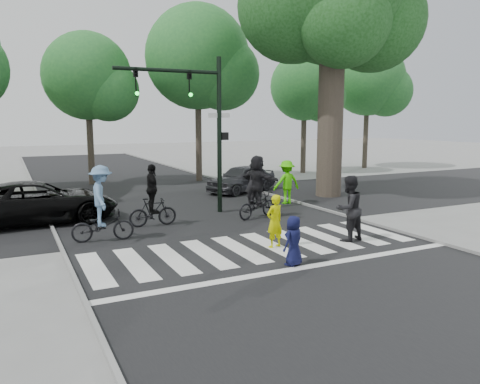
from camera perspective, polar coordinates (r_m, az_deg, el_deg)
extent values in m
plane|color=gray|center=(12.75, 4.05, -7.81)|extent=(120.00, 120.00, 0.00)
cube|color=black|center=(17.10, -4.50, -3.48)|extent=(10.00, 70.00, 0.01)
cube|color=black|center=(19.86, -7.76, -1.80)|extent=(70.00, 10.00, 0.01)
cube|color=gray|center=(15.96, -21.62, -4.82)|extent=(0.10, 70.00, 0.10)
cube|color=gray|center=(19.51, 9.38, -1.90)|extent=(0.10, 70.00, 0.10)
cube|color=silver|center=(12.19, -17.29, -8.95)|extent=(0.55, 3.00, 0.01)
cube|color=silver|center=(12.37, -12.68, -8.50)|extent=(0.55, 3.00, 0.01)
cube|color=silver|center=(12.63, -8.23, -8.00)|extent=(0.55, 3.00, 0.01)
cube|color=silver|center=(12.96, -4.00, -7.49)|extent=(0.55, 3.00, 0.01)
cube|color=silver|center=(13.36, -0.01, -6.97)|extent=(0.55, 3.00, 0.01)
cube|color=silver|center=(13.82, 3.73, -6.45)|extent=(0.55, 3.00, 0.01)
cube|color=silver|center=(14.34, 7.20, -5.94)|extent=(0.55, 3.00, 0.01)
cube|color=silver|center=(14.90, 10.42, -5.45)|extent=(0.55, 3.00, 0.01)
cube|color=silver|center=(15.51, 13.39, -4.98)|extent=(0.55, 3.00, 0.01)
cube|color=silver|center=(16.15, 16.12, -4.53)|extent=(0.55, 3.00, 0.01)
cube|color=silver|center=(11.78, 7.06, -9.23)|extent=(10.00, 0.30, 0.01)
cylinder|color=black|center=(18.30, -2.53, 6.81)|extent=(0.18, 0.18, 6.00)
cylinder|color=black|center=(17.65, -8.72, 14.44)|extent=(4.00, 0.14, 0.14)
imported|color=black|center=(17.88, -6.18, 12.97)|extent=(0.16, 0.20, 1.00)
sphere|color=#19E533|center=(17.74, -6.02, 11.71)|extent=(0.14, 0.14, 0.14)
imported|color=black|center=(17.28, -12.57, 12.96)|extent=(0.16, 0.20, 1.00)
sphere|color=#19E533|center=(17.14, -12.43, 11.66)|extent=(0.14, 0.14, 0.14)
cube|color=black|center=(18.39, -1.90, 6.82)|extent=(0.28, 0.18, 0.30)
cube|color=#FF660C|center=(18.43, -1.59, 6.83)|extent=(0.02, 0.14, 0.20)
cube|color=white|center=(18.28, -2.55, 9.32)|extent=(0.90, 0.04, 0.18)
cylinder|color=brown|center=(22.65, 10.94, 8.32)|extent=(1.20, 1.20, 7.00)
cylinder|color=brown|center=(22.85, 12.11, 15.83)|extent=(1.29, 1.74, 2.93)
sphere|color=#164212|center=(23.77, 15.89, 19.57)|extent=(4.80, 4.80, 4.80)
sphere|color=#164212|center=(23.18, 6.57, 21.64)|extent=(5.20, 5.20, 5.20)
sphere|color=#164212|center=(21.64, 12.56, 19.71)|extent=(4.00, 4.00, 4.00)
cylinder|color=brown|center=(27.64, -17.82, 6.68)|extent=(0.36, 0.36, 5.60)
sphere|color=#276D31|center=(27.73, -18.14, 13.29)|extent=(4.80, 4.80, 4.80)
sphere|color=#276D31|center=(27.13, -15.78, 11.81)|extent=(3.36, 3.36, 3.36)
cylinder|color=brown|center=(27.95, -5.09, 8.23)|extent=(0.36, 0.36, 6.72)
sphere|color=#276D31|center=(28.17, -5.20, 16.06)|extent=(6.00, 6.00, 6.00)
sphere|color=#276D31|center=(27.71, -2.08, 14.22)|extent=(4.20, 4.20, 4.20)
cylinder|color=brown|center=(32.43, 7.76, 7.16)|extent=(0.36, 0.36, 5.46)
sphere|color=#276D31|center=(32.49, 7.88, 12.66)|extent=(4.60, 4.60, 4.60)
sphere|color=#276D31|center=(32.42, 9.92, 11.24)|extent=(3.22, 3.22, 3.22)
cylinder|color=brown|center=(36.59, 15.10, 7.67)|extent=(0.36, 0.36, 6.16)
sphere|color=#276D31|center=(36.70, 15.33, 13.17)|extent=(5.40, 5.40, 5.40)
sphere|color=#276D31|center=(36.78, 17.41, 11.69)|extent=(3.78, 3.78, 3.78)
imported|color=#C8CF00|center=(13.43, 4.25, -3.57)|extent=(0.63, 0.48, 1.54)
imported|color=#0F1138|center=(11.85, 6.54, -5.93)|extent=(0.73, 0.61, 1.28)
imported|color=black|center=(14.45, 13.11, -1.96)|extent=(1.07, 0.89, 2.00)
imported|color=black|center=(14.72, -16.39, -3.96)|extent=(1.89, 0.88, 0.96)
imported|color=#5D82AA|center=(14.55, -16.55, -0.44)|extent=(0.84, 1.26, 1.83)
imported|color=black|center=(16.37, -10.58, -2.41)|extent=(1.66, 0.53, 0.99)
imported|color=black|center=(16.24, -10.66, 0.37)|extent=(0.46, 1.02, 1.70)
imported|color=black|center=(17.44, 2.10, -1.60)|extent=(1.96, 1.17, 0.97)
imported|color=black|center=(17.30, 2.12, 1.43)|extent=(1.04, 1.81, 1.86)
imported|color=black|center=(17.98, -23.37, -1.15)|extent=(5.46, 2.57, 1.51)
imported|color=#35363A|center=(23.62, 0.20, 1.66)|extent=(4.37, 3.11, 1.38)
imported|color=#42DA08|center=(20.40, 5.70, 1.20)|extent=(1.25, 0.75, 1.89)
imported|color=black|center=(19.97, 1.56, 1.02)|extent=(0.80, 0.67, 1.86)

